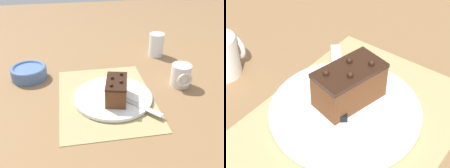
% 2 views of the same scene
% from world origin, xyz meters
% --- Properties ---
extents(ground_plane, '(3.00, 3.00, 0.00)m').
position_xyz_m(ground_plane, '(0.00, 0.00, 0.00)').
color(ground_plane, olive).
extents(placemat_woven, '(0.46, 0.34, 0.00)m').
position_xyz_m(placemat_woven, '(0.00, 0.00, 0.00)').
color(placemat_woven, tan).
rests_on(placemat_woven, ground_plane).
extents(cake_plate, '(0.28, 0.28, 0.01)m').
position_xyz_m(cake_plate, '(0.01, 0.02, 0.01)').
color(cake_plate, white).
rests_on(cake_plate, placemat_woven).
extents(chocolate_cake, '(0.14, 0.10, 0.08)m').
position_xyz_m(chocolate_cake, '(0.04, 0.03, 0.05)').
color(chocolate_cake, brown).
rests_on(chocolate_cake, cake_plate).
extents(serving_knife, '(0.20, 0.17, 0.01)m').
position_xyz_m(serving_knife, '(0.04, 0.06, 0.02)').
color(serving_knife, black).
rests_on(serving_knife, cake_plate).
extents(drinking_glass, '(0.07, 0.07, 0.11)m').
position_xyz_m(drinking_glass, '(-0.33, 0.30, 0.06)').
color(drinking_glass, white).
rests_on(drinking_glass, ground_plane).
extents(small_bowl, '(0.14, 0.14, 0.05)m').
position_xyz_m(small_bowl, '(-0.20, -0.29, 0.03)').
color(small_bowl, '#4C6B9E').
rests_on(small_bowl, ground_plane).
extents(coffee_mug, '(0.09, 0.08, 0.09)m').
position_xyz_m(coffee_mug, '(-0.04, 0.30, 0.04)').
color(coffee_mug, silver).
rests_on(coffee_mug, ground_plane).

